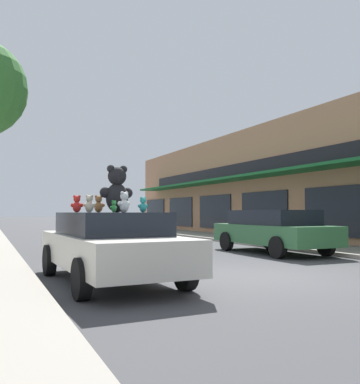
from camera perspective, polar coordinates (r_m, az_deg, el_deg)
name	(u,v)px	position (r m, az deg, el deg)	size (l,w,h in m)	color
ground_plane	(261,276)	(9.43, 10.77, -10.98)	(260.00, 260.00, 0.00)	#424244
storefront_row	(353,184)	(25.72, 22.12, 0.97)	(13.59, 35.01, 5.86)	tan
plush_art_car	(110,244)	(8.50, -9.28, -6.87)	(2.14, 4.73, 1.36)	beige
teddy_bear_giant	(117,190)	(8.59, -8.41, 0.31)	(0.70, 0.44, 0.94)	black
teddy_bear_brown	(99,204)	(9.11, -10.81, -1.60)	(0.28, 0.19, 0.36)	olive
teddy_bear_pink	(123,206)	(9.27, -7.67, -1.80)	(0.22, 0.20, 0.31)	pink
teddy_bear_white	(124,202)	(7.90, -7.45, -1.37)	(0.29, 0.23, 0.39)	white
teddy_bear_red	(77,204)	(8.78, -13.59, -1.58)	(0.26, 0.18, 0.35)	red
teddy_bear_green	(114,207)	(8.20, -8.82, -1.93)	(0.17, 0.14, 0.23)	green
teddy_bear_teal	(143,205)	(7.61, -4.96, -1.73)	(0.21, 0.14, 0.28)	teal
teddy_bear_purple	(114,207)	(9.44, -8.85, -1.99)	(0.14, 0.18, 0.25)	purple
teddy_bear_cream	(89,204)	(8.73, -11.99, -1.56)	(0.26, 0.22, 0.36)	beige
parked_car_far_center	(273,229)	(14.64, 12.26, -4.90)	(2.04, 4.73, 1.44)	#336B3D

